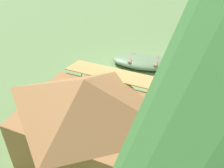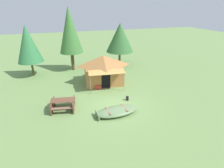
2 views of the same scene
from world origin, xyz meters
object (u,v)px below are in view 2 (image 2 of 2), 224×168
Objects in this scene: canvas_cabin_tent at (103,69)px; picnic_table at (63,104)px; pine_tree_back_right at (120,38)px; pine_tree_far_center at (28,44)px; beached_rowboat at (116,111)px; fuel_can at (127,98)px; pine_tree_back_left at (70,31)px; cooler_box at (98,87)px.

canvas_cabin_tent is 5.47m from picnic_table.
pine_tree_back_right is at bearing 49.47° from picnic_table.
pine_tree_far_center reaches higher than pine_tree_back_right.
canvas_cabin_tent is at bearing -31.42° from pine_tree_far_center.
fuel_can is (1.40, 1.48, -0.06)m from beached_rowboat.
pine_tree_far_center is at bearing 148.58° from canvas_cabin_tent.
fuel_can is 0.05× the size of pine_tree_back_left.
picnic_table is at bearing -130.53° from pine_tree_back_right.
pine_tree_back_left is at bearing -176.77° from pine_tree_back_right.
pine_tree_far_center reaches higher than fuel_can.
pine_tree_far_center is at bearing -172.20° from pine_tree_back_left.
pine_tree_back_right is at bearing 5.16° from pine_tree_far_center.
beached_rowboat is 0.71× the size of canvas_cabin_tent.
canvas_cabin_tent is at bearing 101.25° from fuel_can.
cooler_box is at bearing 120.68° from fuel_can.
cooler_box is at bearing -75.57° from pine_tree_back_left.
beached_rowboat is 3.68m from picnic_table.
cooler_box reaches higher than fuel_can.
beached_rowboat is 11.30m from pine_tree_far_center.
fuel_can is (1.59, -2.68, -0.01)m from cooler_box.
beached_rowboat is at bearing -87.39° from cooler_box.
picnic_table is at bearing 178.03° from fuel_can.
canvas_cabin_tent reaches higher than beached_rowboat.
beached_rowboat is 0.60× the size of pine_tree_back_right.
pine_tree_back_right is (5.63, 0.32, -1.04)m from pine_tree_back_left.
fuel_can is at bearing -1.97° from picnic_table.
pine_tree_back_right is at bearing 73.39° from fuel_can.
canvas_cabin_tent is 6.12m from pine_tree_back_right.
pine_tree_back_left is at bearing 117.06° from canvas_cabin_tent.
pine_tree_far_center is at bearing -174.84° from pine_tree_back_right.
cooler_box is (3.09, 2.52, -0.30)m from picnic_table.
pine_tree_back_left is 4.25m from pine_tree_far_center.
pine_tree_back_right is (4.17, 5.98, 3.03)m from cooler_box.
pine_tree_back_left reaches higher than pine_tree_far_center.
beached_rowboat is at bearing -133.33° from fuel_can.
canvas_cabin_tent is 4.14m from fuel_can.
pine_tree_far_center is (-7.14, 7.78, 3.07)m from fuel_can.
pine_tree_back_right is 9.76m from pine_tree_far_center.
beached_rowboat is 0.44× the size of pine_tree_back_left.
pine_tree_back_right is 0.97× the size of pine_tree_far_center.
pine_tree_back_left reaches higher than pine_tree_back_right.
cooler_box is 0.11× the size of pine_tree_far_center.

